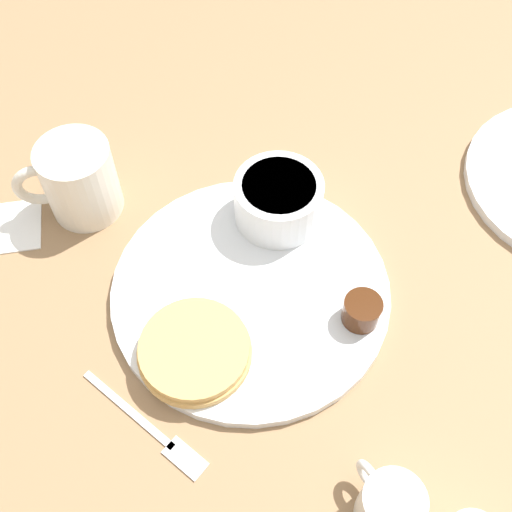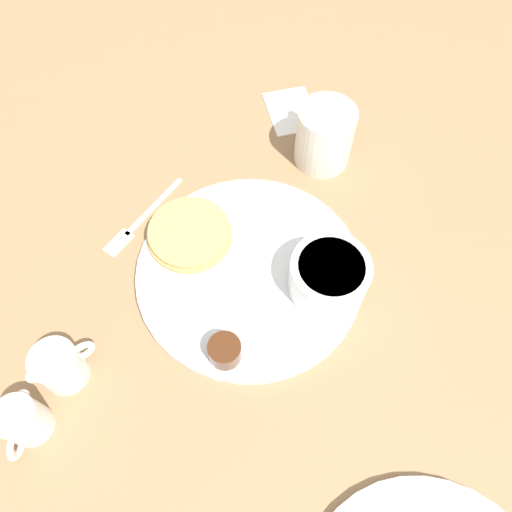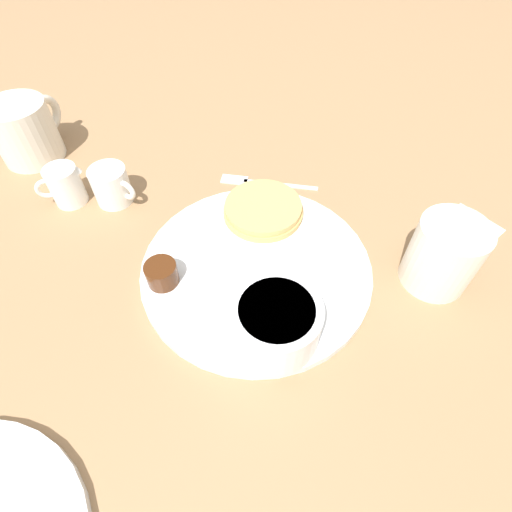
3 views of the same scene
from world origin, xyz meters
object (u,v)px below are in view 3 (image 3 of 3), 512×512
at_px(plate, 256,268).
at_px(fork, 257,182).
at_px(creamer_pitcher_far, 65,185).
at_px(creamer_pitcher_near, 111,185).
at_px(second_mug, 26,131).
at_px(bowl, 276,321).
at_px(coffee_mug, 445,254).

distance_m(plate, fork, 0.17).
bearing_deg(plate, creamer_pitcher_far, 122.31).
relative_size(creamer_pitcher_near, second_mug, 0.60).
relative_size(bowl, second_mug, 0.82).
distance_m(creamer_pitcher_far, fork, 0.28).
xyz_separation_m(plate, coffee_mug, (0.18, -0.13, 0.04)).
bearing_deg(coffee_mug, creamer_pitcher_far, 132.18).
bearing_deg(fork, plate, -122.57).
bearing_deg(second_mug, bowl, -73.46).
bearing_deg(creamer_pitcher_near, creamer_pitcher_far, 149.65).
bearing_deg(bowl, creamer_pitcher_far, 110.17).
bearing_deg(second_mug, creamer_pitcher_near, -67.05).
xyz_separation_m(plate, creamer_pitcher_near, (-0.11, 0.22, 0.02)).
relative_size(plate, coffee_mug, 2.58).
height_order(coffee_mug, creamer_pitcher_far, coffee_mug).
bearing_deg(plate, coffee_mug, -34.28).
distance_m(creamer_pitcher_near, second_mug, 0.19).
distance_m(creamer_pitcher_near, fork, 0.22).
height_order(coffee_mug, fork, coffee_mug).
bearing_deg(creamer_pitcher_far, second_mug, 97.03).
height_order(creamer_pitcher_near, second_mug, second_mug).
height_order(coffee_mug, second_mug, second_mug).
xyz_separation_m(bowl, fork, (0.13, 0.24, -0.04)).
distance_m(coffee_mug, second_mug, 0.64).
xyz_separation_m(creamer_pitcher_near, fork, (0.20, -0.08, -0.03)).
relative_size(creamer_pitcher_far, fork, 0.57).
bearing_deg(plate, bowl, -110.04).
bearing_deg(plate, creamer_pitcher_near, 115.33).
relative_size(plate, fork, 2.37).
height_order(fork, second_mug, second_mug).
relative_size(bowl, creamer_pitcher_far, 1.40).
bearing_deg(coffee_mug, creamer_pitcher_near, 129.70).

